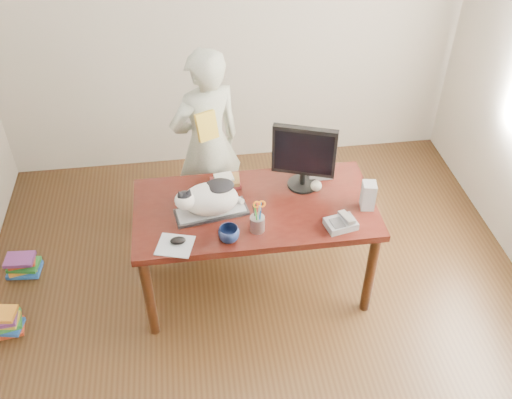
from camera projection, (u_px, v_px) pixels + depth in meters
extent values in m
plane|color=black|center=(267.00, 350.00, 3.80)|extent=(4.50, 4.50, 0.00)
plane|color=silver|center=(228.00, 20.00, 4.64)|extent=(4.00, 0.00, 4.00)
cube|color=black|center=(255.00, 209.00, 3.79)|extent=(1.60, 0.80, 0.05)
cylinder|color=black|center=(149.00, 297.00, 3.69)|extent=(0.07, 0.07, 0.70)
cylinder|color=black|center=(370.00, 274.00, 3.85)|extent=(0.07, 0.07, 0.70)
cylinder|color=black|center=(150.00, 227.00, 4.21)|extent=(0.07, 0.07, 0.70)
cylinder|color=black|center=(345.00, 209.00, 4.36)|extent=(0.07, 0.07, 0.70)
cube|color=black|center=(249.00, 211.00, 4.27)|extent=(1.45, 0.03, 0.50)
cube|color=black|center=(211.00, 212.00, 3.71)|extent=(0.49, 0.25, 0.02)
cube|color=#B0B0B5|center=(211.00, 210.00, 3.70)|extent=(0.46, 0.22, 0.01)
ellipsoid|color=white|center=(211.00, 199.00, 3.64)|extent=(0.39, 0.27, 0.22)
ellipsoid|color=white|center=(185.00, 200.00, 3.55)|extent=(0.15, 0.14, 0.12)
ellipsoid|color=black|center=(184.00, 196.00, 3.53)|extent=(0.10, 0.10, 0.05)
cone|color=black|center=(180.00, 194.00, 3.50)|extent=(0.07, 0.07, 0.07)
cone|color=black|center=(189.00, 192.00, 3.51)|extent=(0.07, 0.06, 0.07)
ellipsoid|color=black|center=(219.00, 186.00, 3.59)|extent=(0.21, 0.18, 0.05)
cylinder|color=white|center=(235.00, 198.00, 3.76)|extent=(0.12, 0.14, 0.05)
cylinder|color=black|center=(302.00, 184.00, 3.94)|extent=(0.27, 0.27, 0.02)
cylinder|color=black|center=(303.00, 178.00, 3.90)|extent=(0.05, 0.05, 0.09)
cube|color=black|center=(304.00, 151.00, 3.74)|extent=(0.41, 0.19, 0.36)
cube|color=black|center=(304.00, 153.00, 3.72)|extent=(0.36, 0.13, 0.30)
cylinder|color=#97989D|center=(257.00, 224.00, 3.56)|extent=(0.10, 0.10, 0.10)
cylinder|color=black|center=(254.00, 212.00, 3.51)|extent=(0.03, 0.04, 0.16)
cylinder|color=#0B4EA7|center=(260.00, 214.00, 3.50)|extent=(0.02, 0.04, 0.16)
cylinder|color=red|center=(257.00, 211.00, 3.52)|extent=(0.01, 0.04, 0.15)
cylinder|color=#177519|center=(256.00, 215.00, 3.49)|extent=(0.02, 0.03, 0.16)
cylinder|color=silver|center=(259.00, 212.00, 3.50)|extent=(0.02, 0.02, 0.12)
cylinder|color=silver|center=(260.00, 212.00, 3.50)|extent=(0.02, 0.02, 0.12)
torus|color=orange|center=(257.00, 205.00, 3.45)|extent=(0.05, 0.02, 0.05)
torus|color=orange|center=(262.00, 204.00, 3.46)|extent=(0.05, 0.02, 0.05)
cube|color=silver|center=(175.00, 245.00, 3.48)|extent=(0.26, 0.25, 0.00)
ellipsoid|color=black|center=(178.00, 240.00, 3.49)|extent=(0.11, 0.09, 0.04)
imported|color=#0C1633|center=(229.00, 234.00, 3.49)|extent=(0.16, 0.16, 0.10)
cube|color=slate|center=(341.00, 224.00, 3.60)|extent=(0.21, 0.17, 0.05)
cube|color=#444447|center=(337.00, 223.00, 3.57)|extent=(0.09, 0.11, 0.01)
cube|color=silver|center=(347.00, 217.00, 3.60)|extent=(0.08, 0.16, 0.06)
cube|color=#9F9FA1|center=(368.00, 195.00, 3.71)|extent=(0.10, 0.11, 0.19)
sphere|color=beige|center=(316.00, 186.00, 3.88)|extent=(0.08, 0.08, 0.08)
cube|color=#4C1419|center=(225.00, 183.00, 3.94)|extent=(0.21, 0.16, 0.03)
cube|color=brown|center=(227.00, 180.00, 3.92)|extent=(0.18, 0.14, 0.03)
cube|color=white|center=(224.00, 177.00, 3.90)|extent=(0.14, 0.12, 0.02)
cube|color=slate|center=(318.00, 168.00, 4.05)|extent=(0.17, 0.23, 0.06)
cube|color=#444447|center=(320.00, 166.00, 4.00)|extent=(0.11, 0.11, 0.01)
imported|color=silver|center=(207.00, 145.00, 4.27)|extent=(0.67, 0.57, 1.55)
cube|color=gold|center=(207.00, 126.00, 3.97)|extent=(0.17, 0.14, 0.20)
cube|color=#A83318|center=(7.00, 329.00, 3.91)|extent=(0.25, 0.19, 0.03)
cube|color=#194696|center=(7.00, 327.00, 3.89)|extent=(0.23, 0.18, 0.03)
cube|color=#217028|center=(3.00, 322.00, 3.87)|extent=(0.27, 0.22, 0.03)
cube|color=gold|center=(3.00, 320.00, 3.85)|extent=(0.21, 0.16, 0.03)
cube|color=#652D72|center=(0.00, 319.00, 3.82)|extent=(0.23, 0.17, 0.03)
cube|color=orange|center=(1.00, 314.00, 3.81)|extent=(0.21, 0.17, 0.03)
cube|color=#194696|center=(25.00, 270.00, 4.33)|extent=(0.25, 0.19, 0.03)
cube|color=orange|center=(23.00, 267.00, 4.31)|extent=(0.22, 0.19, 0.03)
cube|color=#217028|center=(24.00, 265.00, 4.29)|extent=(0.24, 0.19, 0.03)
cube|color=#A83318|center=(22.00, 261.00, 4.27)|extent=(0.21, 0.16, 0.03)
cube|color=#652D72|center=(20.00, 259.00, 4.24)|extent=(0.22, 0.17, 0.03)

